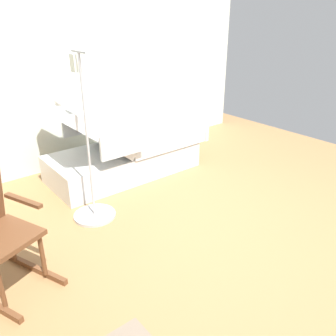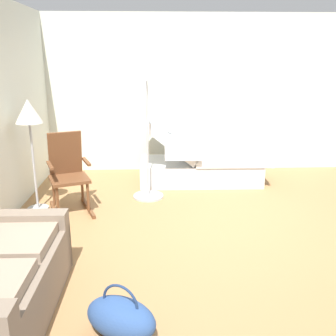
{
  "view_description": "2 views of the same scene",
  "coord_description": "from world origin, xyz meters",
  "views": [
    {
      "loc": [
        -1.89,
        2.31,
        2.02
      ],
      "look_at": [
        0.14,
        0.64,
        0.83
      ],
      "focal_mm": 37.75,
      "sensor_mm": 36.0,
      "label": 1
    },
    {
      "loc": [
        -4.22,
        0.8,
        1.99
      ],
      "look_at": [
        -0.13,
        0.63,
        0.8
      ],
      "focal_mm": 41.11,
      "sensor_mm": 36.0,
      "label": 2
    }
  ],
  "objects": [
    {
      "name": "hospital_bed",
      "position": [
        1.82,
        0.01,
        0.32
      ],
      "size": [
        1.05,
        2.07,
        1.17
      ],
      "color": "silver",
      "rests_on": "ground"
    },
    {
      "name": "side_wall",
      "position": [
        2.6,
        0.0,
        1.35
      ],
      "size": [
        0.1,
        5.42,
        2.7
      ],
      "primitive_type": "cube",
      "color": "silver",
      "rests_on": "ground"
    },
    {
      "name": "iv_pole",
      "position": [
        1.11,
        0.87,
        0.25
      ],
      "size": [
        0.44,
        0.44,
        1.69
      ],
      "color": "#B2B5BA",
      "rests_on": "ground"
    },
    {
      "name": "ground_plane",
      "position": [
        0.0,
        0.0,
        0.0
      ],
      "size": [
        6.53,
        6.53,
        0.0
      ],
      "primitive_type": "plane",
      "color": "#9E7247"
    }
  ]
}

